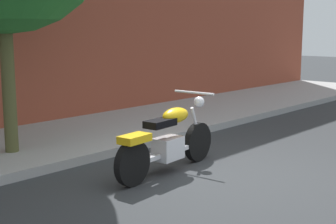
# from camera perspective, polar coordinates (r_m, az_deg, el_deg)

# --- Properties ---
(ground_plane) EXTENTS (60.00, 60.00, 0.00)m
(ground_plane) POSITION_cam_1_polar(r_m,az_deg,el_deg) (6.96, 5.78, -7.28)
(ground_plane) COLOR #303335
(sidewalk) EXTENTS (23.02, 2.82, 0.14)m
(sidewalk) POSITION_cam_1_polar(r_m,az_deg,el_deg) (9.13, -10.57, -2.84)
(sidewalk) COLOR #9F9F9F
(sidewalk) RESTS_ON ground
(motorcycle) EXTENTS (2.15, 0.70, 1.10)m
(motorcycle) POSITION_cam_1_polar(r_m,az_deg,el_deg) (6.90, -0.05, -3.44)
(motorcycle) COLOR black
(motorcycle) RESTS_ON ground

